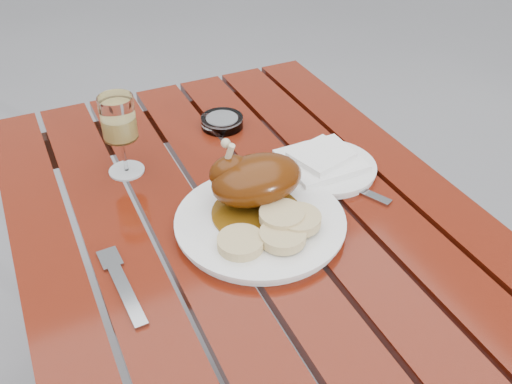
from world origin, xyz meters
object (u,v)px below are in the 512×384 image
dinner_plate (260,223)px  table (257,360)px  ashtray (222,122)px  wine_glass (121,136)px  side_plate (327,168)px

dinner_plate → table: bearing=-172.1°
dinner_plate → ashtray: size_ratio=3.18×
dinner_plate → wine_glass: (-0.17, 0.27, 0.07)m
table → wine_glass: wine_glass is taller
side_plate → wine_glass: bearing=155.0°
wine_glass → ashtray: bearing=19.1°
wine_glass → ashtray: wine_glass is taller
table → dinner_plate: (0.01, 0.00, 0.38)m
dinner_plate → wine_glass: 0.33m
table → wine_glass: 0.56m
wine_glass → side_plate: size_ratio=0.85×
dinner_plate → wine_glass: bearing=122.0°
wine_glass → table: bearing=-58.9°
wine_glass → side_plate: bearing=-25.0°
dinner_plate → wine_glass: size_ratio=1.81×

